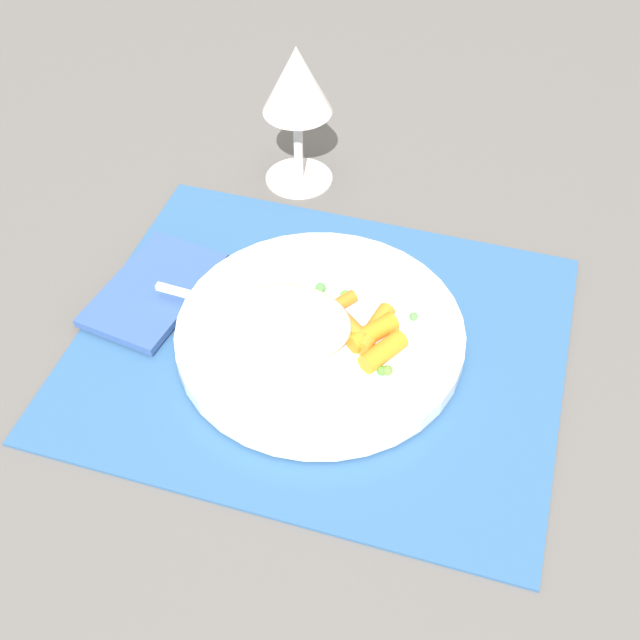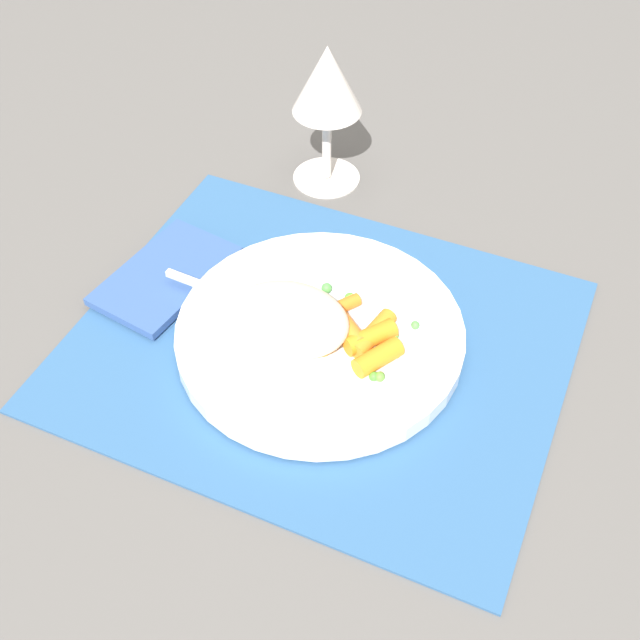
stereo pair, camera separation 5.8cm
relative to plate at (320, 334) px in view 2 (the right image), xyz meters
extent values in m
plane|color=#565451|center=(0.00, 0.00, -0.01)|extent=(2.40, 2.40, 0.00)
cube|color=#2D5684|center=(0.00, 0.00, -0.01)|extent=(0.43, 0.35, 0.01)
cylinder|color=white|center=(0.00, 0.00, 0.00)|extent=(0.25, 0.25, 0.02)
ellipsoid|color=beige|center=(-0.02, -0.02, 0.03)|extent=(0.11, 0.08, 0.04)
cylinder|color=orange|center=(0.03, 0.00, 0.02)|extent=(0.04, 0.04, 0.02)
cylinder|color=orange|center=(0.01, -0.01, 0.02)|extent=(0.02, 0.04, 0.02)
cylinder|color=orange|center=(0.06, -0.02, 0.02)|extent=(0.04, 0.05, 0.02)
cylinder|color=orange|center=(0.01, 0.02, 0.01)|extent=(0.03, 0.04, 0.01)
cylinder|color=orange|center=(0.05, 0.00, 0.02)|extent=(0.04, 0.05, 0.02)
cylinder|color=orange|center=(0.05, 0.01, 0.02)|extent=(0.03, 0.05, 0.02)
sphere|color=#4DA145|center=(-0.01, 0.04, 0.01)|extent=(0.01, 0.01, 0.01)
sphere|color=#59922E|center=(0.06, 0.01, 0.01)|extent=(0.01, 0.01, 0.01)
sphere|color=#5A9334|center=(0.07, -0.03, 0.01)|extent=(0.01, 0.01, 0.01)
sphere|color=green|center=(-0.01, -0.01, 0.01)|extent=(0.01, 0.01, 0.01)
sphere|color=green|center=(0.06, -0.04, 0.01)|extent=(0.01, 0.01, 0.01)
sphere|color=green|center=(0.01, 0.00, 0.01)|extent=(0.01, 0.01, 0.01)
sphere|color=#529045|center=(0.08, 0.03, 0.01)|extent=(0.01, 0.01, 0.01)
sphere|color=#57B432|center=(0.01, 0.04, 0.01)|extent=(0.01, 0.01, 0.01)
sphere|color=#549F42|center=(-0.01, -0.04, 0.01)|extent=(0.01, 0.01, 0.01)
sphere|color=#54A13F|center=(0.01, -0.03, 0.01)|extent=(0.01, 0.01, 0.01)
sphere|color=green|center=(0.07, -0.01, 0.01)|extent=(0.01, 0.01, 0.01)
cube|color=silver|center=(0.02, 0.00, 0.01)|extent=(0.05, 0.02, 0.01)
cube|color=silver|center=(-0.08, 0.00, 0.01)|extent=(0.15, 0.01, 0.01)
cylinder|color=silver|center=(-0.09, 0.23, -0.01)|extent=(0.07, 0.07, 0.00)
cylinder|color=silver|center=(-0.09, 0.23, 0.03)|extent=(0.01, 0.01, 0.08)
cone|color=silver|center=(-0.09, 0.23, 0.11)|extent=(0.07, 0.07, 0.07)
cube|color=#33518C|center=(-0.17, 0.01, 0.00)|extent=(0.10, 0.15, 0.01)
camera|label=1|loc=(0.14, -0.45, 0.52)|focal=44.90mm
camera|label=2|loc=(0.19, -0.43, 0.52)|focal=44.90mm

